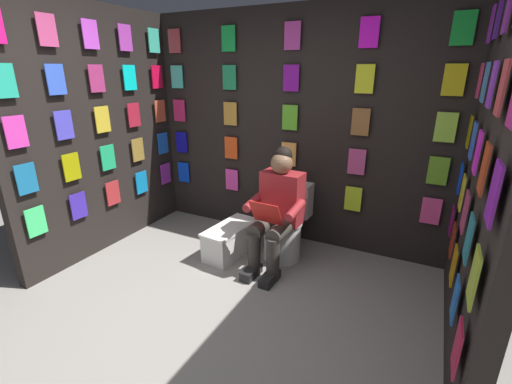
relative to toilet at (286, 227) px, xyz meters
The scene contains 7 objects.
ground_plane 1.69m from the toilet, 84.70° to the left, with size 30.00×30.00×0.00m, color gray.
display_wall_back 1.06m from the toilet, 72.70° to the right, with size 3.46×0.14×2.50m.
display_wall_left 1.92m from the toilet, 159.03° to the left, with size 0.14×2.09×2.50m.
display_wall_right 2.18m from the toilet, 17.79° to the left, with size 0.14×2.09×2.50m.
toilet is the anchor object (origin of this frame).
person_reading 0.35m from the toilet, 87.69° to the left, with size 0.54×0.70×1.19m.
comic_longbox_near 0.60m from the toilet, 25.64° to the left, with size 0.37×0.69×0.33m.
Camera 1 is at (-1.39, 1.45, 1.87)m, focal length 24.56 mm.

